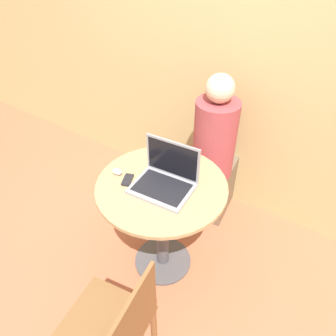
% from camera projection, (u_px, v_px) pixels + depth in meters
% --- Properties ---
extents(ground_plane, '(12.00, 12.00, 0.00)m').
position_uv_depth(ground_plane, '(163.00, 261.00, 2.43)').
color(ground_plane, '#B26042').
extents(back_wall, '(7.00, 0.05, 2.60)m').
position_uv_depth(back_wall, '(237.00, 48.00, 2.21)').
color(back_wall, tan).
rests_on(back_wall, ground_plane).
extents(round_table, '(0.79, 0.79, 0.76)m').
position_uv_depth(round_table, '(162.00, 208.00, 2.07)').
color(round_table, '#4C4C51').
rests_on(round_table, ground_plane).
extents(laptop, '(0.36, 0.29, 0.26)m').
position_uv_depth(laptop, '(165.00, 179.00, 1.91)').
color(laptop, gray).
rests_on(laptop, round_table).
extents(cell_phone, '(0.09, 0.11, 0.02)m').
position_uv_depth(cell_phone, '(128.00, 180.00, 1.97)').
color(cell_phone, black).
rests_on(cell_phone, round_table).
extents(computer_mouse, '(0.07, 0.05, 0.03)m').
position_uv_depth(computer_mouse, '(117.00, 172.00, 2.01)').
color(computer_mouse, '#B2B2B7').
rests_on(computer_mouse, round_table).
extents(chair_empty, '(0.45, 0.45, 0.85)m').
position_uv_depth(chair_empty, '(115.00, 330.00, 1.60)').
color(chair_empty, brown).
rests_on(chair_empty, ground_plane).
extents(person_seated, '(0.34, 0.49, 1.24)m').
position_uv_depth(person_seated, '(214.00, 160.00, 2.51)').
color(person_seated, brown).
rests_on(person_seated, ground_plane).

